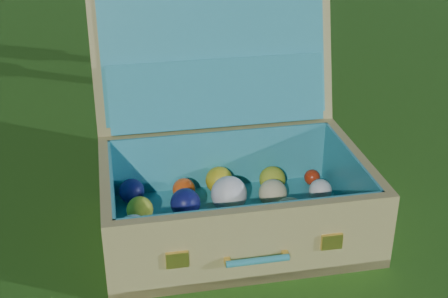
% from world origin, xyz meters
% --- Properties ---
extents(ground, '(60.00, 60.00, 0.00)m').
position_xyz_m(ground, '(0.00, 0.00, 0.00)').
color(ground, '#215114').
rests_on(ground, ground).
extents(suitcase, '(0.72, 0.67, 0.61)m').
position_xyz_m(suitcase, '(0.19, -0.05, 0.17)').
color(suitcase, tan).
rests_on(suitcase, ground).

